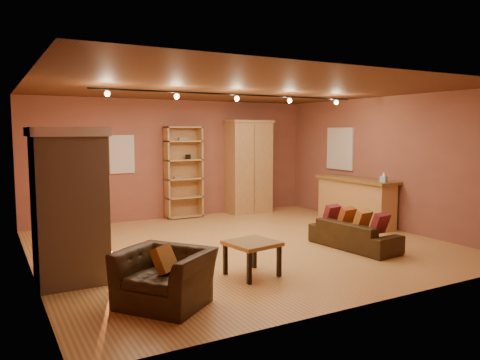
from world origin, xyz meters
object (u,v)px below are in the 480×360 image
armchair (164,268)px  bar_counter (355,201)px  bookcase (183,171)px  loveseat (354,229)px  fireplace (70,205)px  armoire (248,167)px  coffee_table (252,246)px

armchair → bar_counter: bearing=78.1°
bookcase → loveseat: bookcase is taller
bookcase → bar_counter: (3.08, -2.59, -0.59)m
fireplace → armchair: fireplace is taller
armoire → loveseat: armoire is taller
bookcase → armoire: 1.72m
coffee_table → armoire: bearing=60.6°
bar_counter → loveseat: size_ratio=1.26×
armchair → loveseat: bearing=66.2°
armoire → loveseat: bearing=-92.6°
bookcase → coffee_table: bookcase is taller
bookcase → armoire: (1.71, -0.18, 0.07)m
armoire → bar_counter: 2.84m
armoire → fireplace: bearing=-143.9°
fireplace → loveseat: fireplace is taller
fireplace → armchair: bearing=-61.1°
loveseat → armchair: bearing=97.8°
bookcase → armchair: 5.75m
loveseat → bar_counter: bearing=-49.2°
armoire → bar_counter: (1.37, -2.41, -0.65)m
bar_counter → armchair: (-5.42, -2.62, -0.07)m
fireplace → bar_counter: (6.24, 1.15, -0.54)m
bookcase → armoire: size_ratio=0.93×
armoire → coffee_table: size_ratio=3.10×
armoire → bookcase: bearing=173.9°
bar_counter → coffee_table: 4.49m
bookcase → bar_counter: bearing=-40.0°
loveseat → armoire: bearing=-8.7°
armoire → coffee_table: (-2.57, -4.56, -0.75)m
fireplace → armoire: (4.87, 3.55, 0.11)m
fireplace → bar_counter: fireplace is taller
armoire → coffee_table: armoire is taller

